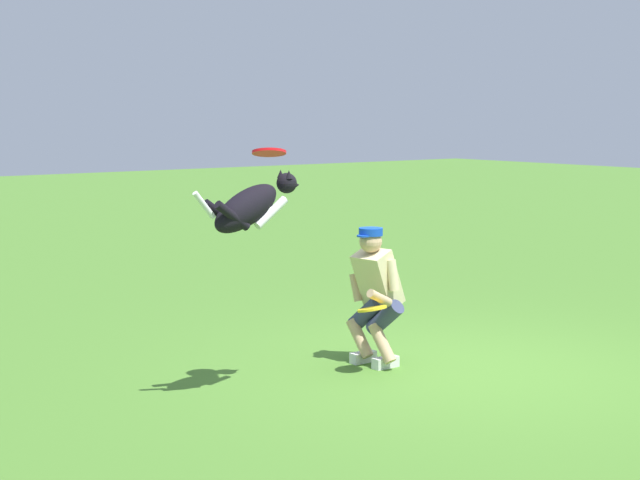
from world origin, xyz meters
The scene contains 5 objects.
ground_plane centered at (0.00, 0.00, 0.00)m, with size 60.00×60.00×0.00m, color #487A2B.
person centered at (0.55, -0.65, 0.70)m, with size 0.56×0.65×1.29m.
dog centered at (2.08, -0.40, 1.60)m, with size 1.05×0.31×0.56m.
frisbee_flying centered at (1.90, -0.41, 2.02)m, with size 0.28×0.28×0.02m, color red.
frisbee_held centered at (0.82, -0.37, 0.61)m, with size 0.27×0.27×0.02m, color yellow.
Camera 1 is at (6.43, 6.21, 2.34)m, focal length 55.60 mm.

